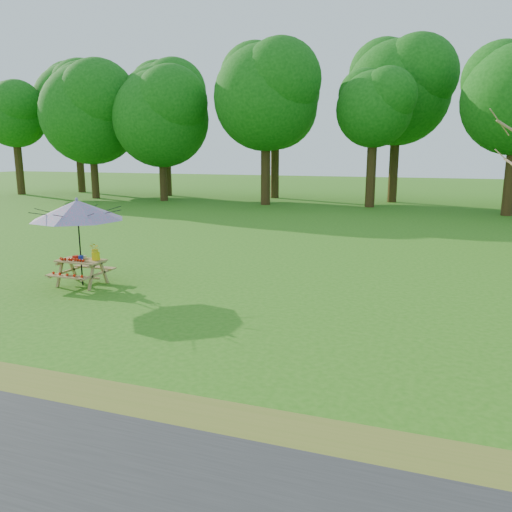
% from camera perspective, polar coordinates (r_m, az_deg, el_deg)
% --- Properties ---
extents(ground, '(120.00, 120.00, 0.00)m').
position_cam_1_polar(ground, '(10.95, -19.15, -6.88)').
color(ground, '#2D7316').
rests_on(ground, ground).
extents(treeline, '(60.00, 12.00, 16.00)m').
position_cam_1_polar(treeline, '(31.12, 7.16, 20.35)').
color(treeline, '#0F540E').
rests_on(treeline, ground).
extents(picnic_table, '(1.20, 1.32, 0.67)m').
position_cam_1_polar(picnic_table, '(13.59, -19.28, -1.84)').
color(picnic_table, '#A57D4A').
rests_on(picnic_table, ground).
extents(patio_umbrella, '(2.76, 2.76, 2.26)m').
position_cam_1_polar(patio_umbrella, '(13.32, -19.75, 4.96)').
color(patio_umbrella, black).
rests_on(patio_umbrella, ground).
extents(produce_bins, '(0.35, 0.35, 0.13)m').
position_cam_1_polar(produce_bins, '(13.55, -19.49, -0.17)').
color(produce_bins, red).
rests_on(produce_bins, picnic_table).
extents(tomatoes_row, '(0.77, 0.13, 0.07)m').
position_cam_1_polar(tomatoes_row, '(13.47, -20.35, -0.38)').
color(tomatoes_row, red).
rests_on(tomatoes_row, picnic_table).
extents(flower_bucket, '(0.34, 0.32, 0.45)m').
position_cam_1_polar(flower_bucket, '(13.34, -17.88, 0.57)').
color(flower_bucket, yellow).
rests_on(flower_bucket, picnic_table).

